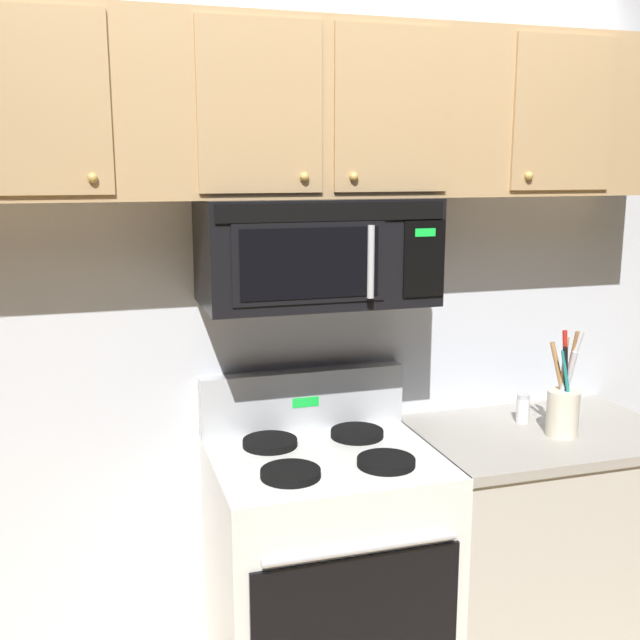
% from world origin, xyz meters
% --- Properties ---
extents(back_wall, '(5.20, 0.10, 2.70)m').
position_xyz_m(back_wall, '(0.00, 0.79, 1.35)').
color(back_wall, silver).
rests_on(back_wall, ground_plane).
extents(stove_range, '(0.76, 0.69, 1.12)m').
position_xyz_m(stove_range, '(0.00, 0.42, 0.47)').
color(stove_range, white).
rests_on(stove_range, ground_plane).
extents(over_range_microwave, '(0.76, 0.43, 0.35)m').
position_xyz_m(over_range_microwave, '(-0.00, 0.54, 1.58)').
color(over_range_microwave, black).
extents(upper_cabinets, '(2.50, 0.36, 0.55)m').
position_xyz_m(upper_cabinets, '(-0.00, 0.57, 2.02)').
color(upper_cabinets, tan).
extents(counter_segment, '(0.93, 0.65, 0.90)m').
position_xyz_m(counter_segment, '(0.84, 0.43, 0.45)').
color(counter_segment, '#BCB7AD').
rests_on(counter_segment, ground_plane).
extents(utensil_crock_cream, '(0.12, 0.11, 0.39)m').
position_xyz_m(utensil_crock_cream, '(0.87, 0.36, 1.01)').
color(utensil_crock_cream, beige).
rests_on(utensil_crock_cream, counter_segment).
extents(salt_shaker, '(0.05, 0.05, 0.11)m').
position_xyz_m(salt_shaker, '(0.81, 0.52, 0.95)').
color(salt_shaker, white).
rests_on(salt_shaker, counter_segment).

